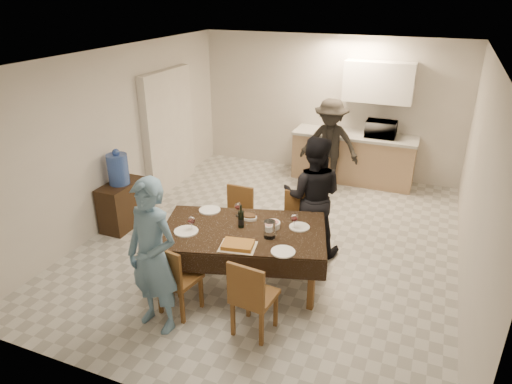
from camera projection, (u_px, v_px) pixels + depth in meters
floor at (273, 240)px, 6.64m from camera, size 5.00×6.00×0.02m
ceiling at (277, 56)px, 5.57m from camera, size 5.00×6.00×0.02m
wall_back at (329, 106)px, 8.64m from camera, size 5.00×0.02×2.60m
wall_front at (145, 277)px, 3.57m from camera, size 5.00×0.02×2.60m
wall_left at (121, 135)px, 6.96m from camera, size 0.02×6.00×2.60m
wall_right at (479, 184)px, 5.25m from camera, size 0.02×6.00×2.60m
stub_partition at (169, 131)px, 8.05m from camera, size 0.15×1.40×2.10m
kitchen_base_cabinet at (353, 159)px, 8.52m from camera, size 2.20×0.60×0.86m
kitchen_worktop at (355, 135)px, 8.33m from camera, size 2.24×0.64×0.05m
upper_cabinet at (379, 82)px, 7.95m from camera, size 1.20×0.34×0.70m
dining_table at (243, 232)px, 5.40m from camera, size 2.15×1.61×0.75m
chair_near_left at (175, 274)px, 4.92m from camera, size 0.47×0.47×0.48m
chair_near_right at (251, 292)px, 4.61m from camera, size 0.45×0.45×0.49m
chair_far_left at (233, 216)px, 6.20m from camera, size 0.39×0.39×0.47m
chair_far_right at (296, 225)px, 5.87m from camera, size 0.49×0.49×0.50m
console at (123, 205)px, 6.91m from camera, size 0.38×0.76×0.70m
water_jug at (118, 169)px, 6.67m from camera, size 0.30×0.30×0.46m
wine_bottle at (241, 216)px, 5.39m from camera, size 0.07×0.07×0.29m
water_pitcher at (270, 229)px, 5.18m from camera, size 0.13×0.13×0.21m
savoury_tart at (238, 245)px, 5.02m from camera, size 0.45×0.37×0.05m
salad_bowl at (272, 225)px, 5.42m from camera, size 0.19×0.19×0.07m
mushroom_dish at (249, 217)px, 5.64m from camera, size 0.20×0.20×0.03m
wine_glass_a at (192, 224)px, 5.33m from camera, size 0.08×0.08×0.19m
wine_glass_b at (294, 221)px, 5.37m from camera, size 0.09×0.09×0.19m
wine_glass_c at (238, 209)px, 5.67m from camera, size 0.08×0.08×0.19m
plate_near_left at (186, 231)px, 5.34m from camera, size 0.28×0.28×0.02m
plate_near_right at (283, 252)px, 4.93m from camera, size 0.27×0.27×0.02m
plate_far_left at (210, 210)px, 5.84m from camera, size 0.27×0.27×0.02m
plate_far_right at (299, 227)px, 5.43m from camera, size 0.25×0.25×0.01m
microwave at (381, 129)px, 8.11m from camera, size 0.53×0.36×0.29m
person_near at (153, 257)px, 4.65m from camera, size 0.68×0.51×1.71m
person_far at (313, 196)px, 6.05m from camera, size 0.90×0.75×1.66m
person_kitchen at (330, 144)px, 8.11m from camera, size 1.05×0.60×1.63m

